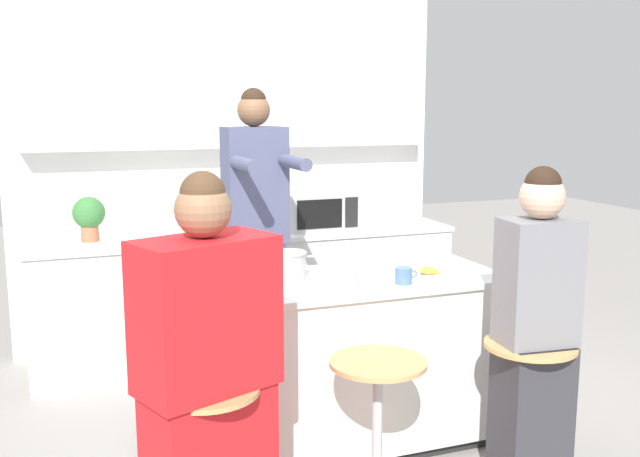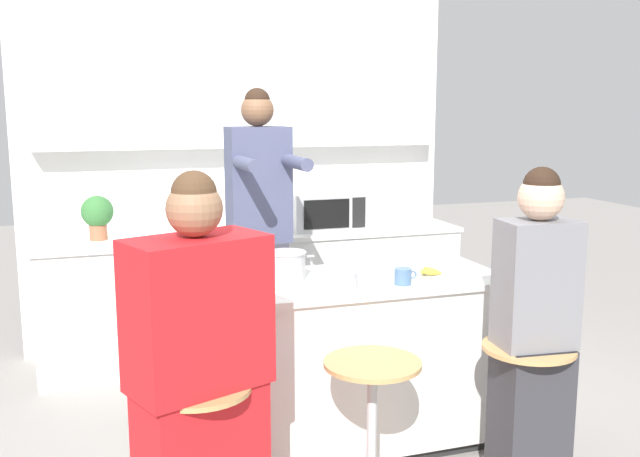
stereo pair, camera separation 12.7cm
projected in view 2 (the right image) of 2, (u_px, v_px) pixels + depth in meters
name	position (u px, v px, depth m)	size (l,w,h in m)	color
ground_plane	(324.00, 448.00, 3.69)	(16.00, 16.00, 0.00)	gray
wall_back	(242.00, 134.00, 5.17)	(3.14, 0.22, 2.70)	white
back_counter	(255.00, 292.00, 5.05)	(2.92, 0.70, 0.88)	white
kitchen_island	(324.00, 365.00, 3.61)	(1.84, 0.68, 0.89)	black
bar_stool_leftmost	(200.00, 456.00, 2.77)	(0.41, 0.41, 0.69)	tan
bar_stool_center	(372.00, 425.00, 3.03)	(0.41, 0.41, 0.69)	tan
bar_stool_rightmost	(526.00, 407.00, 3.22)	(0.41, 0.41, 0.69)	tan
person_cooking	(260.00, 249.00, 4.12)	(0.36, 0.59, 1.85)	#383842
person_wrapped_blanket	(200.00, 380.00, 2.71)	(0.58, 0.45, 1.52)	red
person_seated_near	(533.00, 344.00, 3.18)	(0.35, 0.29, 1.49)	#333338
cooking_pot	(286.00, 265.00, 3.55)	(0.29, 0.20, 0.14)	#B7BABC
fruit_bowl	(335.00, 279.00, 3.40)	(0.21, 0.21, 0.08)	#B7BABC
coffee_cup_near	(403.00, 276.00, 3.45)	(0.12, 0.08, 0.08)	#4C7099
coffee_cup_far	(373.00, 268.00, 3.60)	(0.11, 0.08, 0.10)	white
banana_bunch	(429.00, 271.00, 3.63)	(0.14, 0.10, 0.05)	yellow
juice_carton	(171.00, 289.00, 3.05)	(0.08, 0.08, 0.17)	gold
microwave	(325.00, 210.00, 5.07)	(0.53, 0.37, 0.26)	#B2B5B7
potted_plant	(97.00, 214.00, 4.62)	(0.21, 0.21, 0.29)	#A86042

